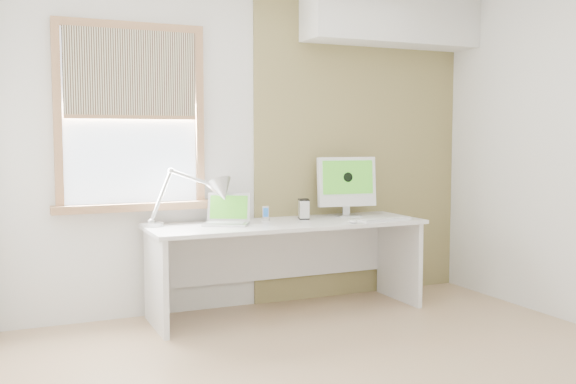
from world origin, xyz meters
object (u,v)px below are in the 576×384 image
external_drive (304,209)px  imac (347,183)px  laptop (227,217)px  desk (284,245)px  desk_lamp (209,195)px

external_drive → imac: (0.42, 0.03, 0.20)m
laptop → external_drive: bearing=4.1°
external_drive → desk: bearing=-162.6°
desk → imac: 0.79m
desk → desk_lamp: bearing=174.8°
desk_lamp → desk: bearing=-5.2°
desk → external_drive: external_drive is taller
external_drive → desk_lamp: bearing=-179.4°
desk → laptop: 0.54m
desk_lamp → external_drive: desk_lamp is taller
laptop → imac: (1.09, 0.08, 0.22)m
desk → external_drive: 0.35m
desk_lamp → imac: 1.23m
desk_lamp → imac: imac is taller
external_drive → imac: imac is taller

